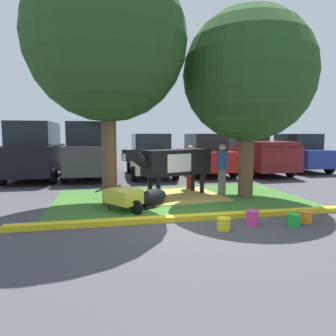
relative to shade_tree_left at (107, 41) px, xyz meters
The scene contains 21 objects.
ground_plane 5.14m from the shade_tree_left, 49.11° to the right, with size 80.00×80.00×0.00m, color #424247.
grass_island 4.93m from the shade_tree_left, ahead, with size 7.46×4.27×0.02m, color #386B28.
curb_yellow 5.26m from the shade_tree_left, 42.96° to the right, with size 8.66×0.24×0.12m, color yellow.
hay_bedding 4.86m from the shade_tree_left, 19.77° to the left, with size 3.20×2.40×0.04m, color tan.
shade_tree_left is the anchor object (origin of this frame).
shade_tree_right 4.28m from the shade_tree_left, ahead, with size 3.99×3.99×5.77m.
cow_holstein 4.03m from the shade_tree_left, 22.16° to the left, with size 3.00×1.59×1.54m.
calf_lying 4.38m from the shade_tree_left, 20.38° to the right, with size 1.18×1.13×0.48m.
person_handler 5.18m from the shade_tree_left, 12.30° to the left, with size 0.34×0.53×1.67m.
person_visitor_near 4.99m from the shade_tree_left, 33.24° to the left, with size 0.36×0.44×1.59m.
wheelbarrow 4.17m from the shade_tree_left, 68.44° to the right, with size 1.23×1.47×0.63m.
bucket_yellow 5.63m from the shade_tree_left, 51.37° to the right, with size 0.30×0.30×0.26m.
bucket_pink 5.85m from the shade_tree_left, 40.84° to the right, with size 0.30×0.30×0.33m.
bucket_green 6.46m from the shade_tree_left, 36.77° to the right, with size 0.28×0.28×0.28m.
bucket_orange 6.64m from the shade_tree_left, 31.84° to the right, with size 0.33×0.33×0.26m.
suv_black 7.26m from the shade_tree_left, 118.30° to the left, with size 2.16×4.62×2.52m.
suv_dark_grey 6.62m from the shade_tree_left, 97.69° to the left, with size 2.16×4.62×2.52m.
hatchback_white 6.94m from the shade_tree_left, 70.43° to the left, with size 2.06×4.42×2.02m.
sedan_red 8.32m from the shade_tree_left, 50.56° to the left, with size 2.06×4.42×2.02m.
pickup_truck_black 10.05m from the shade_tree_left, 38.51° to the left, with size 2.26×5.42×2.42m.
sedan_blue 12.46m from the shade_tree_left, 31.33° to the left, with size 2.06×4.42×2.02m.
Camera 1 is at (-1.81, -6.65, 1.97)m, focal length 32.48 mm.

